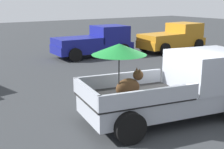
{
  "coord_description": "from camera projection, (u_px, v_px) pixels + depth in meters",
  "views": [
    {
      "loc": [
        -6.23,
        -6.21,
        3.44
      ],
      "look_at": [
        -0.82,
        1.71,
        1.1
      ],
      "focal_mm": 50.34,
      "sensor_mm": 36.0,
      "label": 1
    }
  ],
  "objects": [
    {
      "name": "pickup_truck_red",
      "position": [
        174.0,
        38.0,
        20.98
      ],
      "size": [
        4.86,
        2.29,
        1.8
      ],
      "rotation": [
        0.0,
        0.0,
        0.03
      ],
      "color": "black",
      "rests_on": "ground"
    },
    {
      "name": "ground_plane",
      "position": [
        168.0,
        118.0,
        9.21
      ],
      "size": [
        80.0,
        80.0,
        0.0
      ],
      "primitive_type": "plane",
      "color": "#2D3033"
    },
    {
      "name": "pickup_truck_main",
      "position": [
        181.0,
        85.0,
        9.12
      ],
      "size": [
        5.31,
        3.0,
        2.33
      ],
      "rotation": [
        0.0,
        0.0,
        -0.19
      ],
      "color": "black",
      "rests_on": "ground"
    },
    {
      "name": "pickup_truck_far",
      "position": [
        96.0,
        42.0,
        18.96
      ],
      "size": [
        4.89,
        2.38,
        1.8
      ],
      "rotation": [
        0.0,
        0.0,
        -0.06
      ],
      "color": "black",
      "rests_on": "ground"
    }
  ]
}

